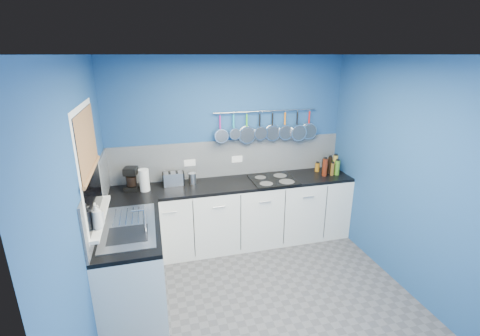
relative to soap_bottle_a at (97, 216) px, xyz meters
name	(u,v)px	position (x,y,z in m)	size (l,w,h in m)	color
floor	(262,299)	(1.53, -0.03, -1.18)	(3.20, 3.00, 0.02)	#47474C
ceiling	(269,53)	(1.53, -0.03, 1.34)	(3.20, 3.00, 0.02)	white
wall_back	(229,151)	(1.53, 1.48, 0.08)	(3.20, 0.02, 2.50)	navy
wall_front	(354,293)	(1.53, -1.54, 0.08)	(3.20, 0.02, 2.50)	navy
wall_left	(85,210)	(-0.08, -0.03, 0.08)	(0.02, 3.00, 2.50)	navy
wall_right	(407,177)	(3.14, -0.03, 0.08)	(0.02, 3.00, 2.50)	navy
backsplash_back	(230,158)	(1.53, 1.45, -0.02)	(3.20, 0.02, 0.50)	#949699
backsplash_left	(98,194)	(-0.06, 0.57, -0.02)	(0.02, 1.80, 0.50)	#949699
cabinet_run_back	(235,215)	(1.53, 1.17, -0.74)	(3.20, 0.60, 0.86)	silver
worktop_back	(235,184)	(1.53, 1.17, -0.29)	(3.20, 0.60, 0.04)	black
cabinet_run_left	(134,267)	(0.23, 0.27, -0.74)	(0.60, 1.20, 0.86)	silver
worktop_left	(129,228)	(0.23, 0.27, -0.29)	(0.60, 1.20, 0.04)	black
window_frame	(89,166)	(-0.05, 0.27, 0.38)	(0.01, 1.00, 1.10)	white
window_glass	(90,166)	(-0.04, 0.27, 0.38)	(0.01, 0.90, 1.00)	black
bamboo_blind	(87,141)	(-0.03, 0.27, 0.61)	(0.01, 0.90, 0.55)	#9D5F35
window_sill	(100,217)	(-0.02, 0.27, -0.13)	(0.10, 0.98, 0.03)	white
sink_unit	(129,226)	(0.23, 0.27, -0.27)	(0.50, 0.95, 0.01)	silver
mixer_tap	(144,221)	(0.39, 0.09, -0.14)	(0.12, 0.08, 0.26)	silver
socket_left	(190,163)	(0.98, 1.44, -0.04)	(0.15, 0.01, 0.09)	white
socket_right	(237,159)	(1.63, 1.44, -0.04)	(0.15, 0.01, 0.09)	white
pot_rail	(266,111)	(2.03, 1.42, 0.61)	(0.02, 0.02, 1.45)	silver
soap_bottle_a	(97,216)	(0.00, 0.00, 0.00)	(0.09, 0.09, 0.24)	white
soap_bottle_b	(99,214)	(0.00, 0.10, -0.03)	(0.08, 0.08, 0.17)	white
paper_towel	(144,180)	(0.39, 1.18, -0.13)	(0.12, 0.12, 0.28)	white
coffee_maker	(131,179)	(0.23, 1.24, -0.13)	(0.16, 0.18, 0.29)	black
toaster	(173,179)	(0.74, 1.28, -0.19)	(0.26, 0.15, 0.16)	silver
canister	(192,178)	(0.99, 1.26, -0.20)	(0.10, 0.10, 0.14)	silver
hob	(273,180)	(2.05, 1.11, -0.26)	(0.59, 0.52, 0.01)	black
pan_0	(220,128)	(1.40, 1.41, 0.42)	(0.19, 0.12, 0.38)	silver
pan_1	(234,126)	(1.58, 1.41, 0.44)	(0.15, 0.11, 0.34)	silver
pan_2	(247,128)	(1.76, 1.41, 0.40)	(0.23, 0.06, 0.42)	silver
pan_3	(260,126)	(1.94, 1.41, 0.42)	(0.19, 0.09, 0.38)	silver
pan_4	(272,126)	(2.12, 1.41, 0.41)	(0.22, 0.06, 0.41)	silver
pan_5	(285,125)	(2.30, 1.41, 0.41)	(0.21, 0.08, 0.40)	silver
pan_6	(297,125)	(2.48, 1.41, 0.40)	(0.23, 0.11, 0.42)	silver
pan_7	(309,124)	(2.67, 1.41, 0.40)	(0.23, 0.06, 0.42)	silver
condiment_0	(330,165)	(3.00, 1.30, -0.19)	(0.07, 0.07, 0.15)	#265919
condiment_1	(325,167)	(2.90, 1.28, -0.21)	(0.06, 0.06, 0.12)	brown
condiment_2	(317,167)	(2.78, 1.29, -0.21)	(0.07, 0.07, 0.12)	#8C5914
condiment_3	(335,164)	(2.99, 1.17, -0.14)	(0.07, 0.07, 0.26)	olive
condiment_4	(330,165)	(2.91, 1.17, -0.15)	(0.06, 0.06, 0.24)	black
condiment_5	(323,167)	(2.82, 1.18, -0.16)	(0.05, 0.05, 0.21)	black
condiment_6	(337,168)	(2.98, 1.10, -0.17)	(0.07, 0.07, 0.20)	#3F721E
condiment_7	(332,169)	(2.91, 1.09, -0.18)	(0.05, 0.05, 0.18)	brown
condiment_8	(325,167)	(2.80, 1.10, -0.15)	(0.07, 0.07, 0.24)	#4C190C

